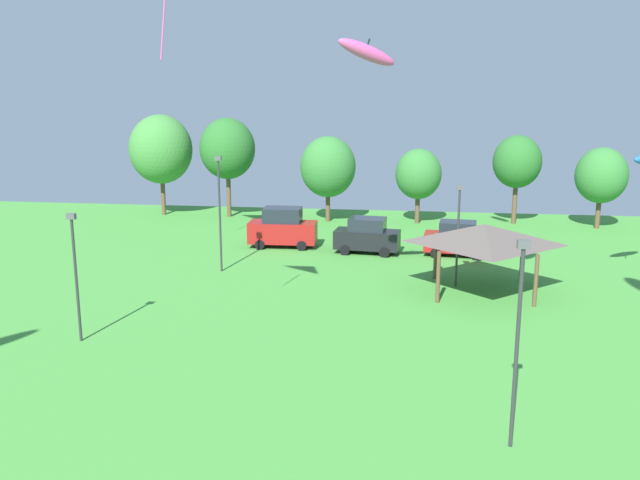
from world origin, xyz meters
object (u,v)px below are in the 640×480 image
Objects in this scene: parked_car_second_from_left at (367,236)px; treeline_tree_4 at (517,162)px; treeline_tree_1 at (227,149)px; treeline_tree_2 at (328,167)px; light_post_3 at (458,229)px; parked_car_leftmost at (283,228)px; treeline_tree_0 at (161,149)px; light_post_1 at (518,334)px; treeline_tree_3 at (418,174)px; treeline_tree_5 at (601,176)px; parked_car_third_from_left at (457,239)px; park_pavilion at (484,234)px; light_post_2 at (220,208)px; light_post_0 at (75,269)px; kite_flying_10 at (367,52)px.

treeline_tree_4 reaches higher than parked_car_second_from_left.
treeline_tree_1 is 1.20× the size of treeline_tree_2.
parked_car_leftmost is at bearing 144.51° from light_post_3.
treeline_tree_4 is at bearing 0.01° from treeline_tree_0.
light_post_1 reaches higher than treeline_tree_3.
treeline_tree_5 reaches higher than light_post_3.
park_pavilion reaches higher than parked_car_third_from_left.
light_post_2 is 19.67m from treeline_tree_3.
park_pavilion is at bearing -8.24° from light_post_2.
parked_car_third_from_left is at bearing -137.21° from treeline_tree_5.
light_post_1 is at bearing -55.81° from treeline_tree_0.
light_post_1 is 39.29m from treeline_tree_1.
treeline_tree_1 is at bearing -1.35° from treeline_tree_0.
treeline_tree_5 is (28.97, -0.96, -1.57)m from treeline_tree_1.
parked_car_second_from_left reaches higher than parked_car_third_from_left.
treeline_tree_4 reaches higher than treeline_tree_3.
light_post_0 is at bearing -87.37° from treeline_tree_1.
treeline_tree_5 is at bearing 20.84° from parked_car_leftmost.
park_pavilion is (5.90, 3.82, -8.86)m from kite_flying_10.
light_post_0 reaches higher than parked_car_third_from_left.
light_post_1 is at bearing -87.85° from light_post_3.
treeline_tree_5 is (27.66, 27.46, 0.91)m from light_post_0.
parked_car_third_from_left is 15.38m from treeline_tree_5.
treeline_tree_4 is at bearing 52.84° from light_post_0.
kite_flying_10 is 30.11m from treeline_tree_0.
light_post_3 is at bearing -5.37° from light_post_2.
kite_flying_10 is 0.46× the size of light_post_1.
light_post_2 reaches higher than parked_car_third_from_left.
treeline_tree_1 is at bearing -179.66° from treeline_tree_4.
treeline_tree_5 is at bearing 53.38° from kite_flying_10.
parked_car_leftmost is 1.06× the size of parked_car_third_from_left.
light_post_2 is at bearing 127.73° from light_post_1.
treeline_tree_1 is (-12.18, 11.22, 4.46)m from parked_car_second_from_left.
light_post_2 is (-2.37, -6.55, 2.44)m from parked_car_leftmost.
parked_car_third_from_left is at bearing -114.04° from treeline_tree_4.
light_post_1 is at bearing -85.59° from treeline_tree_3.
treeline_tree_2 is (-9.08, 17.18, 1.23)m from light_post_3.
parked_car_leftmost is 0.55× the size of treeline_tree_0.
parked_car_third_from_left is (5.71, 0.00, -0.04)m from parked_car_second_from_left.
kite_flying_10 reaches higher than light_post_2.
parked_car_second_from_left is at bearing 103.96° from light_post_1.
treeline_tree_0 is 1.20× the size of treeline_tree_4.
treeline_tree_5 is at bearing -1.81° from treeline_tree_0.
parked_car_leftmost is 12.87m from treeline_tree_1.
treeline_tree_5 reaches higher than light_post_0.
light_post_0 is (-11.48, -5.69, -8.82)m from kite_flying_10.
parked_car_second_from_left is at bearing -174.30° from parked_car_third_from_left.
light_post_2 is at bearing -125.13° from treeline_tree_3.
treeline_tree_1 is 1.38× the size of treeline_tree_3.
light_post_3 is at bearing 45.23° from kite_flying_10.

